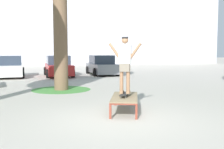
# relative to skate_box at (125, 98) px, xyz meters

# --- Properties ---
(ground_plane) EXTENTS (120.00, 120.00, 0.00)m
(ground_plane) POSITION_rel_skate_box_xyz_m (-0.41, -0.89, -0.41)
(ground_plane) COLOR #B2AA9E
(building_facade) EXTENTS (38.95, 4.00, 12.94)m
(building_facade) POSITION_rel_skate_box_xyz_m (3.03, 28.69, 6.06)
(building_facade) COLOR silver
(building_facade) RESTS_ON ground
(skate_box) EXTENTS (1.36, 2.05, 0.46)m
(skate_box) POSITION_rel_skate_box_xyz_m (0.00, 0.00, 0.00)
(skate_box) COLOR brown
(skate_box) RESTS_ON ground
(skateboard) EXTENTS (0.54, 0.81, 0.09)m
(skateboard) POSITION_rel_skate_box_xyz_m (-0.00, -0.01, 0.12)
(skateboard) COLOR black
(skateboard) RESTS_ON skate_box
(skater) EXTENTS (0.93, 0.52, 1.69)m
(skater) POSITION_rel_skate_box_xyz_m (-0.00, -0.01, 1.12)
(skater) COLOR #8E6647
(skater) RESTS_ON skateboard
(grass_patch_mid_back) EXTENTS (2.77, 2.77, 0.01)m
(grass_patch_mid_back) POSITION_rel_skate_box_xyz_m (-1.50, 5.22, -0.41)
(grass_patch_mid_back) COLOR #47893D
(grass_patch_mid_back) RESTS_ON ground
(car_white) EXTENTS (2.09, 4.29, 1.50)m
(car_white) POSITION_rel_skate_box_xyz_m (-4.52, 12.56, 0.28)
(car_white) COLOR silver
(car_white) RESTS_ON ground
(car_red) EXTENTS (2.05, 4.27, 1.50)m
(car_red) POSITION_rel_skate_box_xyz_m (-1.17, 12.37, 0.28)
(car_red) COLOR red
(car_red) RESTS_ON ground
(car_grey) EXTENTS (2.03, 4.26, 1.50)m
(car_grey) POSITION_rel_skate_box_xyz_m (2.17, 12.77, 0.28)
(car_grey) COLOR slate
(car_grey) RESTS_ON ground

